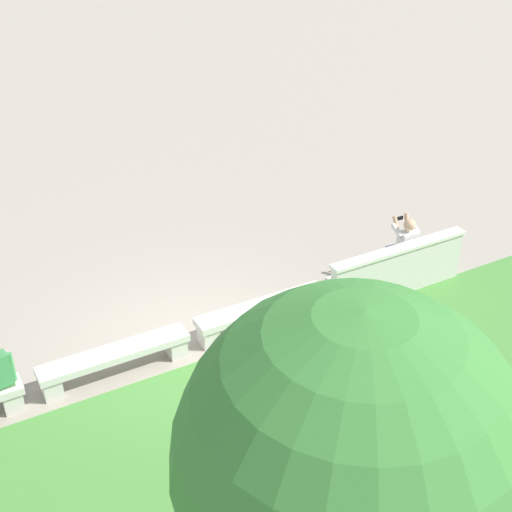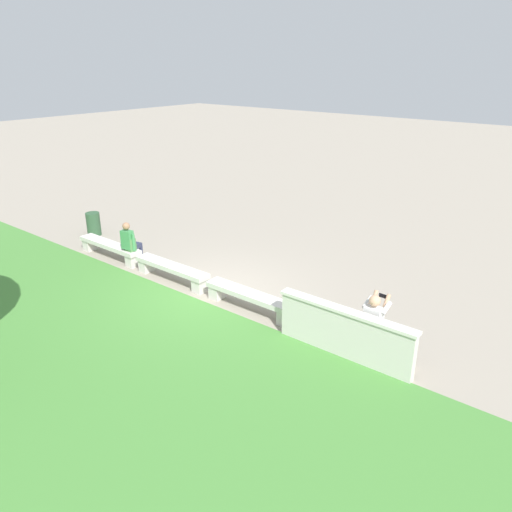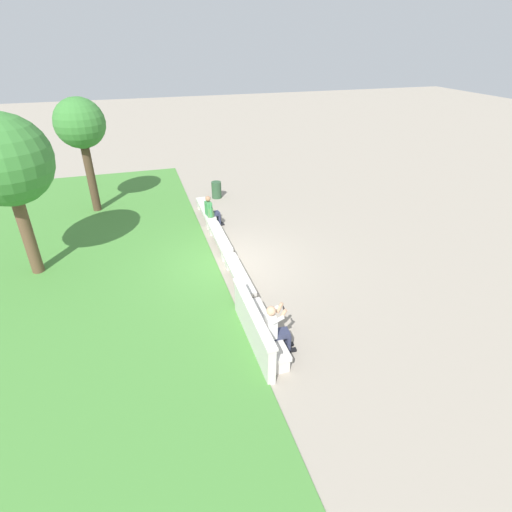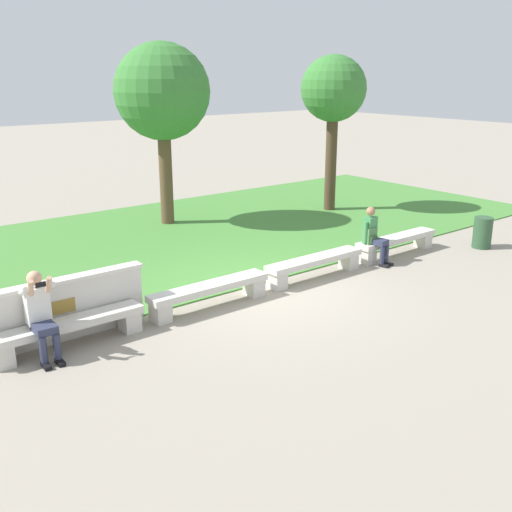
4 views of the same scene
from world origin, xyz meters
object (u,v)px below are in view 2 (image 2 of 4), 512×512
(bench_mid, at_px, (172,270))
(backpack, at_px, (130,244))
(bench_main, at_px, (352,335))
(bench_near, at_px, (250,298))
(person_distant, at_px, (130,242))
(trash_bin, at_px, (93,224))
(bench_far, at_px, (110,248))
(person_photographer, at_px, (376,321))

(bench_mid, xyz_separation_m, backpack, (1.65, -0.01, 0.31))
(bench_main, bearing_deg, bench_mid, 0.00)
(bench_near, height_order, bench_mid, same)
(person_distant, xyz_separation_m, trash_bin, (2.99, -0.83, -0.30))
(bench_far, distance_m, person_photographer, 8.25)
(bench_far, xyz_separation_m, person_distant, (-0.89, -0.07, 0.36))
(bench_near, height_order, backpack, backpack)
(bench_far, relative_size, person_photographer, 1.81)
(person_distant, relative_size, trash_bin, 1.68)
(bench_mid, height_order, person_distant, person_distant)
(bench_main, height_order, bench_near, same)
(bench_main, xyz_separation_m, backpack, (6.85, -0.01, 0.31))
(bench_near, distance_m, bench_mid, 2.60)
(bench_mid, relative_size, bench_far, 1.00)
(bench_mid, relative_size, person_photographer, 1.81)
(bench_main, bearing_deg, bench_near, 0.00)
(backpack, distance_m, trash_bin, 3.19)
(bench_main, distance_m, person_distant, 6.92)
(person_photographer, bearing_deg, bench_near, 1.47)
(bench_near, distance_m, backpack, 4.26)
(bench_far, relative_size, trash_bin, 3.18)
(bench_main, distance_m, trash_bin, 9.94)
(trash_bin, bearing_deg, bench_far, 156.86)
(person_photographer, xyz_separation_m, person_distant, (7.34, 0.01, -0.06))
(person_photographer, bearing_deg, bench_far, 0.54)
(bench_mid, distance_m, bench_far, 2.60)
(person_distant, height_order, trash_bin, person_distant)
(person_distant, bearing_deg, bench_main, 179.46)
(trash_bin, bearing_deg, person_photographer, 175.47)
(trash_bin, bearing_deg, bench_mid, 169.20)
(bench_main, height_order, trash_bin, trash_bin)
(bench_far, xyz_separation_m, person_photographer, (-8.23, -0.08, 0.43))
(bench_mid, xyz_separation_m, person_photographer, (-5.63, -0.08, 0.43))
(bench_mid, bearing_deg, person_photographer, -179.21)
(bench_mid, relative_size, person_distant, 1.89)
(bench_main, height_order, person_distant, person_distant)
(person_photographer, height_order, person_distant, person_photographer)
(bench_far, bearing_deg, person_distant, -175.82)
(bench_near, xyz_separation_m, person_distant, (4.31, -0.07, 0.36))
(bench_far, relative_size, backpack, 5.57)
(backpack, height_order, trash_bin, backpack)
(bench_far, bearing_deg, bench_near, 180.00)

